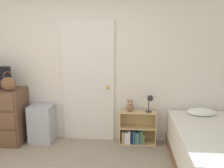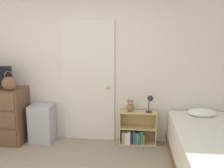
{
  "view_description": "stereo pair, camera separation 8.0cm",
  "coord_description": "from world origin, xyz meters",
  "px_view_note": "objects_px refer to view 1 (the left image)",
  "views": [
    {
      "loc": [
        0.8,
        -2.21,
        1.81
      ],
      "look_at": [
        0.48,
        1.72,
        1.05
      ],
      "focal_mm": 40.0,
      "sensor_mm": 36.0,
      "label": 1
    },
    {
      "loc": [
        0.88,
        -2.2,
        1.81
      ],
      "look_at": [
        0.48,
        1.72,
        1.05
      ],
      "focal_mm": 40.0,
      "sensor_mm": 36.0,
      "label": 2
    }
  ],
  "objects_px": {
    "teddy_bear": "(130,106)",
    "storage_bin": "(42,124)",
    "desk_lamp": "(150,100)",
    "handbag": "(8,84)",
    "bed": "(214,152)",
    "bookshelf": "(136,131)"
  },
  "relations": [
    {
      "from": "bookshelf",
      "to": "desk_lamp",
      "type": "height_order",
      "value": "desk_lamp"
    },
    {
      "from": "teddy_bear",
      "to": "bed",
      "type": "bearing_deg",
      "value": -36.72
    },
    {
      "from": "bookshelf",
      "to": "handbag",
      "type": "bearing_deg",
      "value": -172.02
    },
    {
      "from": "desk_lamp",
      "to": "storage_bin",
      "type": "bearing_deg",
      "value": -179.34
    },
    {
      "from": "bookshelf",
      "to": "bed",
      "type": "relative_size",
      "value": 0.32
    },
    {
      "from": "storage_bin",
      "to": "desk_lamp",
      "type": "height_order",
      "value": "desk_lamp"
    },
    {
      "from": "storage_bin",
      "to": "teddy_bear",
      "type": "bearing_deg",
      "value": 2.17
    },
    {
      "from": "teddy_bear",
      "to": "desk_lamp",
      "type": "distance_m",
      "value": 0.35
    },
    {
      "from": "handbag",
      "to": "desk_lamp",
      "type": "distance_m",
      "value": 2.3
    },
    {
      "from": "handbag",
      "to": "bookshelf",
      "type": "distance_m",
      "value": 2.23
    },
    {
      "from": "handbag",
      "to": "teddy_bear",
      "type": "height_order",
      "value": "handbag"
    },
    {
      "from": "handbag",
      "to": "storage_bin",
      "type": "xyz_separation_m",
      "value": [
        0.42,
        0.23,
        -0.74
      ]
    },
    {
      "from": "teddy_bear",
      "to": "handbag",
      "type": "bearing_deg",
      "value": -171.69
    },
    {
      "from": "handbag",
      "to": "teddy_bear",
      "type": "bearing_deg",
      "value": 8.31
    },
    {
      "from": "storage_bin",
      "to": "teddy_bear",
      "type": "height_order",
      "value": "teddy_bear"
    },
    {
      "from": "storage_bin",
      "to": "bookshelf",
      "type": "distance_m",
      "value": 1.63
    },
    {
      "from": "teddy_bear",
      "to": "bookshelf",
      "type": "bearing_deg",
      "value": 1.6
    },
    {
      "from": "teddy_bear",
      "to": "storage_bin",
      "type": "bearing_deg",
      "value": -177.83
    },
    {
      "from": "bed",
      "to": "storage_bin",
      "type": "bearing_deg",
      "value": 163.47
    },
    {
      "from": "handbag",
      "to": "desk_lamp",
      "type": "relative_size",
      "value": 1.09
    },
    {
      "from": "teddy_bear",
      "to": "bed",
      "type": "distance_m",
      "value": 1.46
    },
    {
      "from": "handbag",
      "to": "teddy_bear",
      "type": "relative_size",
      "value": 1.56
    }
  ]
}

